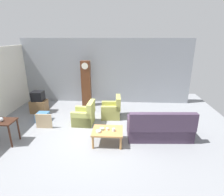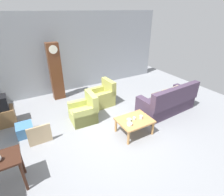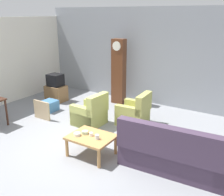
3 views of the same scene
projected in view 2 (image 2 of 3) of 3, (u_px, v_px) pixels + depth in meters
ground_plane at (115, 129)px, 5.30m from camera, size 10.40×10.40×0.00m
garage_door_wall at (72, 53)px, 7.35m from camera, size 8.40×0.16×3.20m
couch_floral at (167, 103)px, 6.06m from camera, size 2.14×0.99×1.04m
armchair_olive_near at (84, 112)px, 5.60m from camera, size 0.83×0.80×0.92m
armchair_olive_far at (103, 97)px, 6.58m from camera, size 0.83×0.80×0.92m
coffee_table_wood at (134, 121)px, 4.99m from camera, size 0.96×0.76×0.46m
grandfather_clock at (56, 72)px, 6.67m from camera, size 0.44×0.30×2.20m
tv_stand_cabinet at (3, 117)px, 5.40m from camera, size 0.68×0.52×0.55m
framed_picture_leaning at (40, 135)px, 4.63m from camera, size 0.60×0.05×0.56m
storage_box_blue at (25, 130)px, 5.01m from camera, size 0.45×0.47×0.33m
cup_white_porcelain at (134, 118)px, 4.94m from camera, size 0.08×0.08×0.07m
cup_blue_rimmed at (141, 117)px, 4.98m from camera, size 0.09×0.09×0.10m
bowl_white_stacked at (130, 124)px, 4.71m from camera, size 0.15×0.15×0.06m
bowl_shallow_green at (129, 120)px, 4.87m from camera, size 0.14×0.14×0.07m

